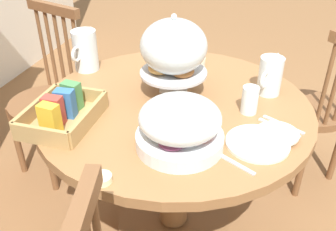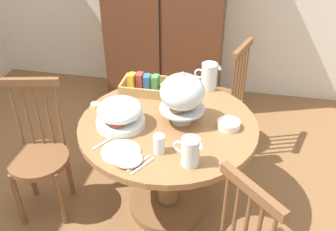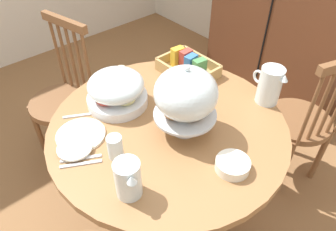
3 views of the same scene
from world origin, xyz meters
TOP-DOWN VIEW (x-y plane):
  - ground_plane at (0.00, 0.00)m, footprint 10.00×10.00m
  - dining_table at (-0.06, -0.03)m, footprint 1.12×1.12m
  - windsor_chair_near_window at (0.23, 0.78)m, footprint 0.42×0.43m
  - windsor_chair_by_cabinet at (-0.90, -0.20)m, footprint 0.42×0.41m
  - pastry_stand_with_dome at (0.02, 0.00)m, footprint 0.28×0.28m
  - fruit_platter_covered at (-0.34, -0.12)m, footprint 0.30×0.30m
  - orange_juice_pitcher at (0.13, -0.39)m, footprint 0.18×0.10m
  - milk_pitcher at (0.14, 0.46)m, footprint 0.20×0.11m
  - cereal_basket at (-0.31, 0.34)m, footprint 0.32×0.24m
  - china_plate_large at (-0.26, -0.38)m, footprint 0.22×0.22m
  - china_plate_small at (-0.19, -0.44)m, footprint 0.15×0.15m
  - cereal_bowl at (0.31, -0.01)m, footprint 0.14×0.14m
  - drinking_glass at (-0.05, -0.33)m, footprint 0.06×0.06m
  - butter_dish at (-0.57, 0.06)m, footprint 0.06×0.06m
  - table_knife at (-0.13, -0.45)m, footprint 0.10×0.15m
  - dinner_fork at (-0.11, -0.46)m, footprint 0.10×0.15m
  - soup_spoon at (-0.38, -0.31)m, footprint 0.10×0.15m

SIDE VIEW (x-z plane):
  - ground_plane at x=0.00m, z-range 0.00..0.00m
  - windsor_chair_near_window at x=0.23m, z-range -0.03..0.94m
  - windsor_chair_by_cabinet at x=-0.90m, z-range -0.03..0.94m
  - dining_table at x=-0.06m, z-range 0.14..0.88m
  - table_knife at x=-0.13m, z-range 0.74..0.75m
  - dinner_fork at x=-0.11m, z-range 0.74..0.75m
  - soup_spoon at x=-0.38m, z-range 0.74..0.75m
  - china_plate_large at x=-0.26m, z-range 0.74..0.75m
  - butter_dish at x=-0.57m, z-range 0.74..0.76m
  - china_plate_small at x=-0.19m, z-range 0.75..0.76m
  - cereal_bowl at x=0.31m, z-range 0.74..0.78m
  - cereal_basket at x=-0.31m, z-range 0.72..0.84m
  - drinking_glass at x=-0.05m, z-range 0.74..0.85m
  - orange_juice_pitcher at x=0.13m, z-range 0.73..0.90m
  - fruit_platter_covered at x=-0.34m, z-range 0.74..0.92m
  - milk_pitcher at x=0.14m, z-range 0.73..0.92m
  - pastry_stand_with_dome at x=0.02m, z-range 0.77..1.11m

